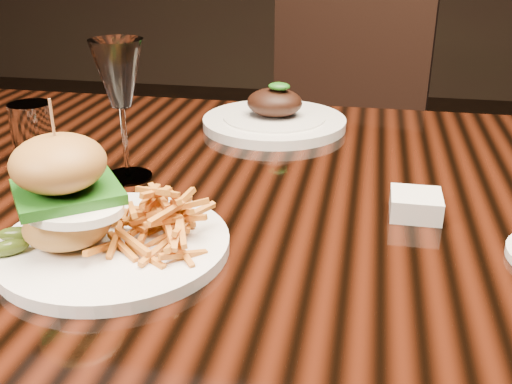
% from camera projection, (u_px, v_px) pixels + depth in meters
% --- Properties ---
extents(dining_table, '(1.60, 0.90, 0.75)m').
position_uv_depth(dining_table, '(300.00, 238.00, 0.88)').
color(dining_table, black).
rests_on(dining_table, ground).
extents(burger_plate, '(0.27, 0.27, 0.18)m').
position_uv_depth(burger_plate, '(106.00, 215.00, 0.67)').
color(burger_plate, white).
rests_on(burger_plate, dining_table).
extents(ramekin, '(0.08, 0.08, 0.03)m').
position_uv_depth(ramekin, '(416.00, 205.00, 0.77)').
color(ramekin, white).
rests_on(ramekin, dining_table).
extents(wine_glass, '(0.08, 0.08, 0.20)m').
position_uv_depth(wine_glass, '(119.00, 78.00, 0.83)').
color(wine_glass, white).
rests_on(wine_glass, dining_table).
extents(water_tumbler, '(0.07, 0.07, 0.09)m').
position_uv_depth(water_tumbler, '(34.00, 132.00, 0.95)').
color(water_tumbler, white).
rests_on(water_tumbler, dining_table).
extents(far_dish, '(0.27, 0.27, 0.09)m').
position_uv_depth(far_dish, '(274.00, 119.00, 1.11)').
color(far_dish, white).
rests_on(far_dish, dining_table).
extents(chair_far, '(0.54, 0.54, 0.95)m').
position_uv_depth(chair_far, '(337.00, 136.00, 1.73)').
color(chair_far, black).
rests_on(chair_far, ground).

